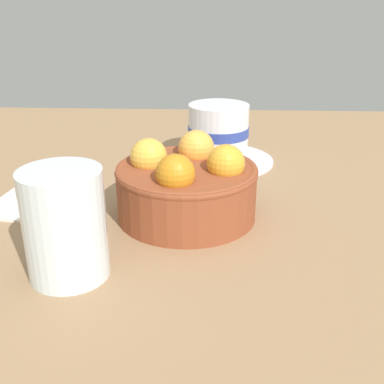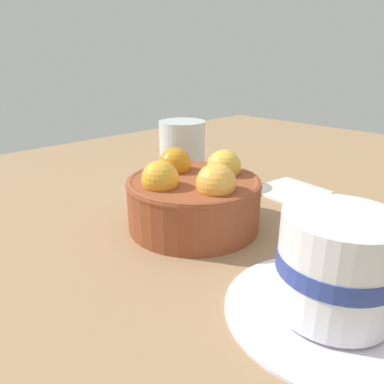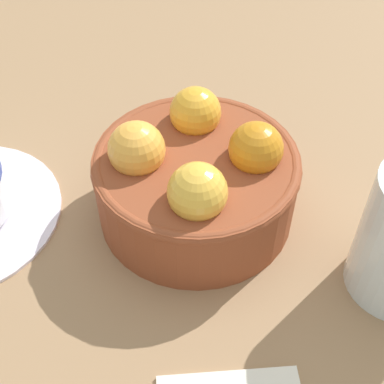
% 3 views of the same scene
% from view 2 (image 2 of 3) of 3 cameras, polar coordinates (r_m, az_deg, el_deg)
% --- Properties ---
extents(ground_plane, '(1.51, 1.06, 0.05)m').
position_cam_2_polar(ground_plane, '(0.46, 0.25, -8.02)').
color(ground_plane, '#997551').
extents(terracotta_bowl, '(0.16, 0.16, 0.09)m').
position_cam_2_polar(terracotta_bowl, '(0.43, 0.29, -0.65)').
color(terracotta_bowl, brown).
rests_on(terracotta_bowl, ground_plane).
extents(coffee_cup, '(0.17, 0.17, 0.09)m').
position_cam_2_polar(coffee_cup, '(0.31, 21.53, -11.60)').
color(coffee_cup, white).
rests_on(coffee_cup, ground_plane).
extents(water_glass, '(0.07, 0.07, 0.10)m').
position_cam_2_polar(water_glass, '(0.58, -1.52, 6.14)').
color(water_glass, silver).
rests_on(water_glass, ground_plane).
extents(folded_napkin, '(0.11, 0.10, 0.01)m').
position_cam_2_polar(folded_napkin, '(0.58, 15.04, 0.31)').
color(folded_napkin, white).
rests_on(folded_napkin, ground_plane).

